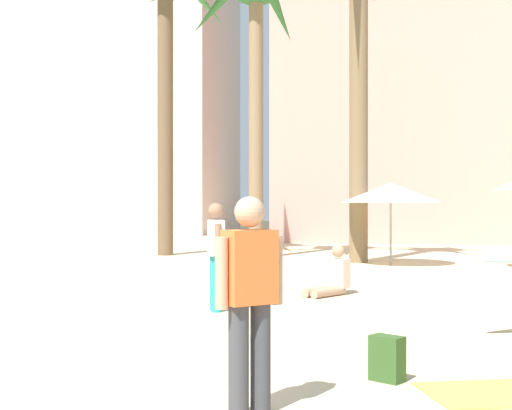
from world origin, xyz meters
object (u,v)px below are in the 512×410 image
object	(u,v)px
backpack	(388,359)
person_far_left	(250,295)
cafe_umbrella_0	(391,193)
person_mid_right	(216,252)
person_mid_left	(332,277)

from	to	relation	value
backpack	person_far_left	distance (m)	1.79
backpack	person_far_left	xyz separation A→B (m)	(-1.08, -1.23, 0.73)
cafe_umbrella_0	person_mid_right	world-z (taller)	cafe_umbrella_0
backpack	person_mid_left	world-z (taller)	person_mid_left
backpack	person_mid_left	bearing A→B (deg)	40.96
person_mid_right	backpack	bearing A→B (deg)	102.94
person_mid_left	person_far_left	distance (m)	7.26
cafe_umbrella_0	person_far_left	size ratio (longest dim) A/B	1.54
cafe_umbrella_0	person_mid_right	size ratio (longest dim) A/B	1.60
person_mid_left	person_mid_right	xyz separation A→B (m)	(-1.65, -2.16, 0.59)
person_mid_right	person_far_left	bearing A→B (deg)	85.52
backpack	person_far_left	bearing A→B (deg)	171.59
cafe_umbrella_0	person_mid_left	size ratio (longest dim) A/B	2.70
backpack	person_mid_right	bearing A→B (deg)	65.92
person_far_left	backpack	bearing A→B (deg)	-82.80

